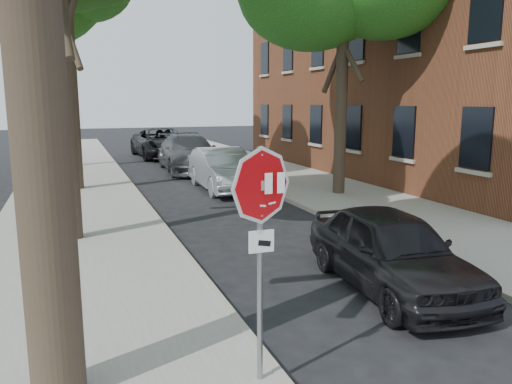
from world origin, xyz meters
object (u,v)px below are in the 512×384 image
Objects in this scene: tree_far at (57,14)px; car_a at (391,250)px; car_b at (223,169)px; car_c at (189,153)px; apartment_building at (456,0)px; car_d at (162,143)px; stop_sign at (261,220)px.

tree_far is 20.79m from car_a.
car_b is 0.80× the size of car_c.
apartment_building is 13.87m from car_c.
car_d is at bearing 91.48° from car_b.
car_d is (3.17, 24.30, -1.10)m from stop_sign.
car_a is 0.88× the size of car_b.
tree_far is 1.60× the size of car_c.
car_a is at bearing -88.26° from car_c.
stop_sign is at bearing -136.35° from apartment_building.
apartment_building reaches higher than stop_sign.
apartment_building is 18.18m from tree_far.
apartment_building is 18.00m from car_a.
car_b reaches higher than car_a.
car_d is at bearing 93.36° from car_c.
apartment_building is 4.36× the size of car_b.
car_b is at bearing -58.37° from tree_far.
tree_far is at bearing 122.50° from car_b.
apartment_building is at bearing -44.20° from car_d.
car_c is 0.95× the size of car_d.
stop_sign is at bearing -98.17° from car_c.
stop_sign is at bearing -84.54° from tree_far.
tree_far reaches higher than car_a.
stop_sign reaches higher than car_c.
car_a is at bearing -134.00° from apartment_building.
apartment_building reaches higher than car_a.
car_d is at bearing 82.56° from stop_sign.
tree_far is at bearing 156.96° from apartment_building.
car_c is (0.00, 5.53, 0.08)m from car_b.
car_b is (0.13, 10.41, 0.07)m from car_a.
apartment_building is 4.94× the size of car_a.
tree_far is (-2.02, 21.14, 5.26)m from stop_sign.
stop_sign is 18.36m from car_c.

